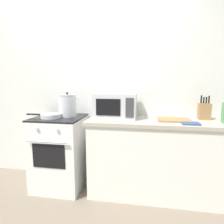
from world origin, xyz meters
name	(u,v)px	position (x,y,z in m)	size (l,w,h in m)	color
ground_plane	(69,219)	(0.00, 0.00, 0.00)	(10.00, 10.00, 0.00)	#7A6B5B
back_wall	(114,90)	(0.30, 0.97, 1.25)	(4.40, 0.10, 2.50)	silver
lower_cabinet_right	(159,159)	(0.90, 0.62, 0.44)	(1.64, 0.56, 0.88)	white
countertop_right	(161,122)	(0.90, 0.62, 0.90)	(1.70, 0.60, 0.04)	#ADA393
stove	(60,152)	(-0.35, 0.60, 0.46)	(0.60, 0.64, 0.92)	white
stock_pot	(68,105)	(-0.25, 0.66, 1.06)	(0.31, 0.23, 0.31)	silver
frying_pan	(51,116)	(-0.42, 0.53, 0.95)	(0.45, 0.25, 0.05)	silver
microwave	(116,105)	(0.36, 0.68, 1.07)	(0.50, 0.37, 0.30)	silver
cutting_board	(174,120)	(1.05, 0.60, 0.93)	(0.36, 0.26, 0.02)	#997047
knife_block	(204,111)	(1.40, 0.74, 1.02)	(0.13, 0.10, 0.28)	#997047
oven_mitt	(191,123)	(1.19, 0.44, 0.93)	(0.18, 0.14, 0.02)	#33477A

